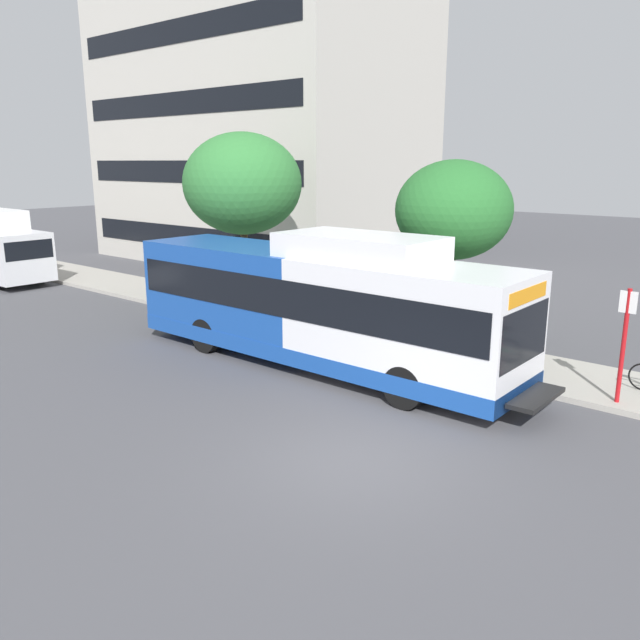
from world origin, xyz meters
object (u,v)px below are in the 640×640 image
(street_tree_near_stop, at_px, (453,211))
(bus_stop_sign_pole, at_px, (624,337))
(transit_bus, at_px, (317,304))
(street_tree_mid_block, at_px, (243,184))

(street_tree_near_stop, bearing_deg, bus_stop_sign_pole, -108.11)
(transit_bus, bearing_deg, street_tree_near_stop, -27.51)
(bus_stop_sign_pole, height_order, street_tree_near_stop, street_tree_near_stop)
(transit_bus, height_order, street_tree_mid_block, street_tree_mid_block)
(bus_stop_sign_pole, distance_m, street_tree_mid_block, 14.72)
(street_tree_near_stop, xyz_separation_m, street_tree_mid_block, (0.40, 9.02, 0.53))
(transit_bus, xyz_separation_m, street_tree_near_stop, (3.68, -1.92, 2.34))
(bus_stop_sign_pole, bearing_deg, street_tree_mid_block, 81.57)
(transit_bus, distance_m, street_tree_near_stop, 4.77)
(street_tree_near_stop, bearing_deg, transit_bus, 152.49)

